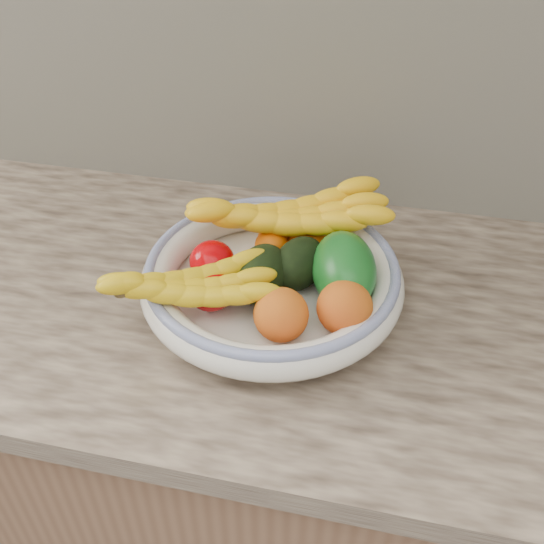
{
  "coord_description": "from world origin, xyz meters",
  "views": [
    {
      "loc": [
        0.15,
        0.98,
        1.52
      ],
      "look_at": [
        0.0,
        1.66,
        0.96
      ],
      "focal_mm": 40.0,
      "sensor_mm": 36.0,
      "label": 1
    }
  ],
  "objects_px": {
    "fruit_bowl": "(272,278)",
    "green_mango": "(344,270)",
    "banana_bunch_back": "(288,220)",
    "banana_bunch_front": "(190,290)"
  },
  "relations": [
    {
      "from": "banana_bunch_back",
      "to": "banana_bunch_front",
      "type": "xyz_separation_m",
      "value": [
        -0.1,
        -0.19,
        -0.01
      ]
    },
    {
      "from": "fruit_bowl",
      "to": "green_mango",
      "type": "xyz_separation_m",
      "value": [
        0.1,
        0.01,
        0.03
      ]
    },
    {
      "from": "banana_bunch_back",
      "to": "green_mango",
      "type": "bearing_deg",
      "value": -60.96
    },
    {
      "from": "green_mango",
      "to": "banana_bunch_back",
      "type": "distance_m",
      "value": 0.14
    },
    {
      "from": "fruit_bowl",
      "to": "green_mango",
      "type": "distance_m",
      "value": 0.11
    },
    {
      "from": "banana_bunch_back",
      "to": "fruit_bowl",
      "type": "bearing_deg",
      "value": -111.26
    },
    {
      "from": "green_mango",
      "to": "banana_bunch_back",
      "type": "xyz_separation_m",
      "value": [
        -0.1,
        0.09,
        0.01
      ]
    },
    {
      "from": "green_mango",
      "to": "banana_bunch_back",
      "type": "height_order",
      "value": "green_mango"
    },
    {
      "from": "green_mango",
      "to": "banana_bunch_front",
      "type": "relative_size",
      "value": 0.55
    },
    {
      "from": "fruit_bowl",
      "to": "banana_bunch_back",
      "type": "distance_m",
      "value": 0.11
    }
  ]
}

